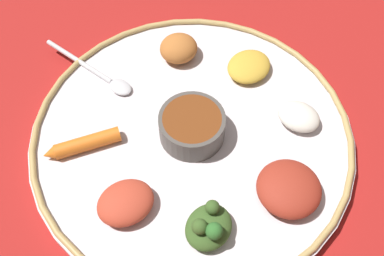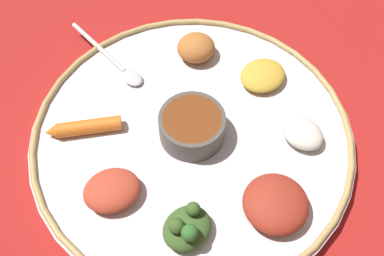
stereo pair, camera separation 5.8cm
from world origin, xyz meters
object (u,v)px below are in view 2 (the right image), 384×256
(carrot_near_spoon, at_px, (84,127))
(greens_pile, at_px, (187,227))
(center_bowl, at_px, (192,126))
(spoon, at_px, (116,63))

(carrot_near_spoon, bearing_deg, greens_pile, 102.98)
(center_bowl, xyz_separation_m, spoon, (0.03, -0.15, -0.02))
(center_bowl, height_order, carrot_near_spoon, center_bowl)
(spoon, bearing_deg, center_bowl, 101.52)
(center_bowl, xyz_separation_m, greens_pile, (0.07, 0.11, -0.00))
(center_bowl, distance_m, spoon, 0.16)
(spoon, bearing_deg, carrot_near_spoon, 43.77)
(spoon, relative_size, carrot_near_spoon, 1.64)
(center_bowl, relative_size, greens_pile, 1.23)
(spoon, relative_size, greens_pile, 2.33)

